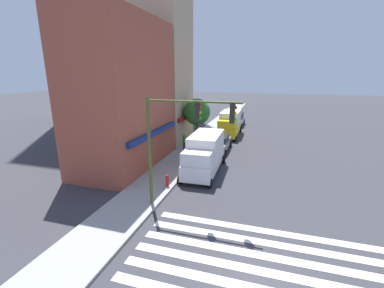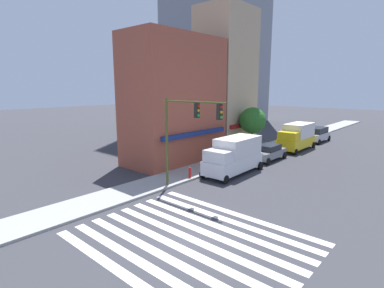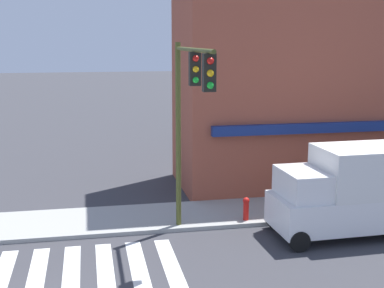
{
  "view_description": "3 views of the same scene",
  "coord_description": "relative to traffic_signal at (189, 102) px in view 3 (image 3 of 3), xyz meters",
  "views": [
    {
      "loc": [
        -8.02,
        0.08,
        7.65
      ],
      "look_at": [
        11.61,
        6.0,
        2.0
      ],
      "focal_mm": 24.0,
      "sensor_mm": 36.0,
      "label": 1
    },
    {
      "loc": [
        -9.95,
        -8.85,
        7.2
      ],
      "look_at": [
        4.6,
        4.0,
        3.5
      ],
      "focal_mm": 28.0,
      "sensor_mm": 36.0,
      "label": 2
    },
    {
      "loc": [
        1.56,
        -11.27,
        6.56
      ],
      "look_at": [
        4.6,
        4.0,
        3.5
      ],
      "focal_mm": 50.0,
      "sensor_mm": 36.0,
      "label": 3
    }
  ],
  "objects": [
    {
      "name": "box_truck_white",
      "position": [
        6.13,
        0.16,
        -3.1
      ],
      "size": [
        6.26,
        2.42,
        3.04
      ],
      "rotation": [
        0.0,
        0.0,
        0.03
      ],
      "color": "white",
      "rests_on": "ground_plane"
    },
    {
      "name": "fire_hydrant",
      "position": [
        2.46,
        1.86,
        -4.08
      ],
      "size": [
        0.24,
        0.24,
        0.84
      ],
      "color": "red",
      "rests_on": "sidewalk_left"
    },
    {
      "name": "storefront_row",
      "position": [
        9.77,
        6.96,
        2.16
      ],
      "size": [
        16.42,
        5.3,
        15.88
      ],
      "color": "#9E4C38",
      "rests_on": "ground_plane"
    },
    {
      "name": "traffic_signal",
      "position": [
        0.0,
        0.0,
        0.0
      ],
      "size": [
        0.32,
        5.2,
        6.46
      ],
      "color": "#474C1E",
      "rests_on": "ground_plane"
    },
    {
      "name": "sidewalk_left",
      "position": [
        -4.6,
        2.96,
        -4.62
      ],
      "size": [
        120.0,
        3.0,
        0.15
      ],
      "color": "#9E9E99",
      "rests_on": "ground_plane"
    }
  ]
}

